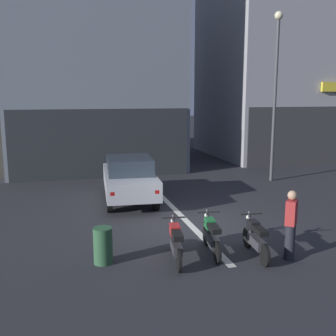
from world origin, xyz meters
TOP-DOWN VIEW (x-y plane):
  - ground_plane at (0.00, 0.00)m, footprint 120.00×120.00m
  - lane_centre_line at (0.00, 6.00)m, footprint 0.20×18.00m
  - building_mid_block at (-1.84, 12.44)m, footprint 8.56×9.68m
  - car_silver_crossing_near at (-1.30, 3.23)m, footprint 2.07×4.22m
  - street_lamp at (5.48, 5.08)m, footprint 0.36×0.36m
  - motorcycle_red_row_leftmost at (-1.15, -2.32)m, footprint 0.55×1.66m
  - motorcycle_green_row_left_mid at (-0.18, -2.10)m, footprint 0.55×1.67m
  - motorcycle_black_row_centre at (0.79, -2.53)m, footprint 0.55×1.67m
  - person_by_motorcycles at (1.47, -2.92)m, footprint 0.41×0.41m
  - trash_bin at (-2.80, -2.00)m, footprint 0.44×0.44m

SIDE VIEW (x-z plane):
  - ground_plane at x=0.00m, z-range 0.00..0.00m
  - lane_centre_line at x=0.00m, z-range 0.00..0.01m
  - trash_bin at x=-2.80m, z-range 0.00..0.85m
  - motorcycle_red_row_leftmost at x=-1.15m, z-range -0.03..0.95m
  - motorcycle_green_row_left_mid at x=-0.18m, z-range -0.03..0.95m
  - motorcycle_black_row_centre at x=0.79m, z-range -0.03..0.95m
  - person_by_motorcycles at x=1.47m, z-range 0.02..1.69m
  - car_silver_crossing_near at x=-1.30m, z-range 0.07..1.71m
  - street_lamp at x=5.48m, z-range 0.75..8.05m
  - building_mid_block at x=-1.84m, z-range -0.01..10.67m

